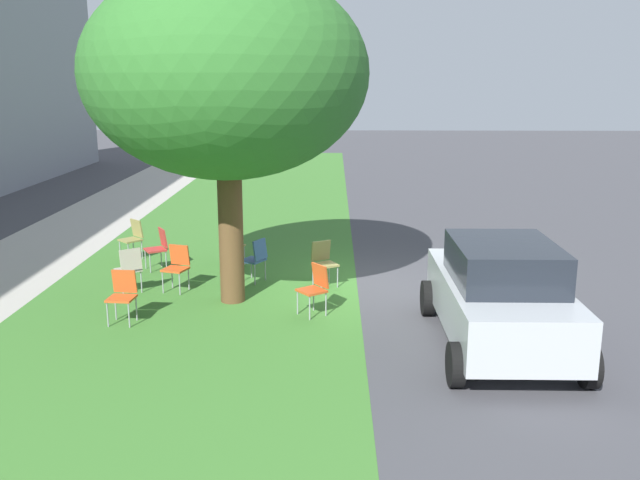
% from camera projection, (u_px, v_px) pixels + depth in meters
% --- Properties ---
extents(ground, '(80.00, 80.00, 0.00)m').
position_uv_depth(ground, '(367.00, 285.00, 13.51)').
color(ground, '#424247').
extents(grass_verge, '(48.00, 6.00, 0.01)m').
position_uv_depth(grass_verge, '(205.00, 284.00, 13.57)').
color(grass_verge, '#3D752D').
rests_on(grass_verge, ground).
extents(street_tree, '(4.86, 4.86, 5.83)m').
position_uv_depth(street_tree, '(226.00, 74.00, 11.64)').
color(street_tree, brown).
rests_on(street_tree, ground).
extents(chair_0, '(0.45, 0.45, 0.88)m').
position_uv_depth(chair_0, '(123.00, 292.00, 11.35)').
color(chair_0, '#C64C1E').
rests_on(chair_0, ground).
extents(chair_1, '(0.55, 0.54, 0.88)m').
position_uv_depth(chair_1, '(231.00, 243.00, 14.70)').
color(chair_1, olive).
rests_on(chair_1, ground).
extents(chair_2, '(0.56, 0.57, 0.88)m').
position_uv_depth(chair_2, '(256.00, 257.00, 13.59)').
color(chair_2, '#335184').
rests_on(chair_2, ground).
extents(chair_3, '(0.58, 0.58, 0.88)m').
position_uv_depth(chair_3, '(129.00, 267.00, 12.89)').
color(chair_3, '#ADA393').
rests_on(chair_3, ground).
extents(chair_4, '(0.58, 0.58, 0.88)m').
position_uv_depth(chair_4, '(315.00, 286.00, 11.72)').
color(chair_4, '#C64C1E').
rests_on(chair_4, ground).
extents(chair_5, '(0.53, 0.52, 0.88)m').
position_uv_depth(chair_5, '(177.00, 264.00, 13.05)').
color(chair_5, '#C64C1E').
rests_on(chair_5, ground).
extents(chair_6, '(0.57, 0.57, 0.88)m').
position_uv_depth(chair_6, '(158.00, 246.00, 14.49)').
color(chair_6, '#B7332D').
rests_on(chair_6, ground).
extents(chair_7, '(0.59, 0.59, 0.88)m').
position_uv_depth(chair_7, '(133.00, 236.00, 15.36)').
color(chair_7, olive).
rests_on(chair_7, ground).
extents(chair_8, '(0.57, 0.56, 0.88)m').
position_uv_depth(chair_8, '(323.00, 260.00, 13.36)').
color(chair_8, olive).
rests_on(chair_8, ground).
extents(parked_car, '(3.70, 1.92, 1.65)m').
position_uv_depth(parked_car, '(500.00, 294.00, 10.22)').
color(parked_car, '#ADB2B7').
rests_on(parked_car, ground).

